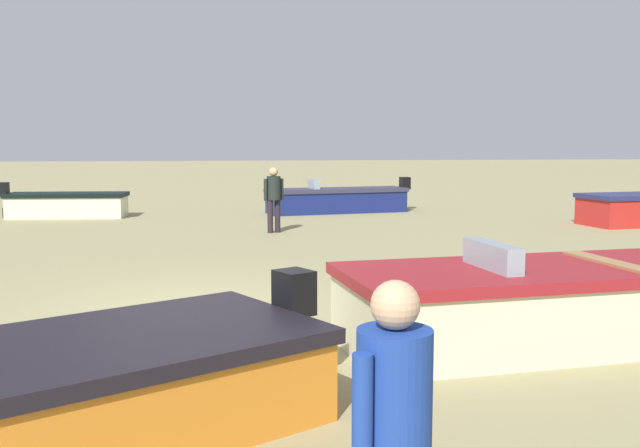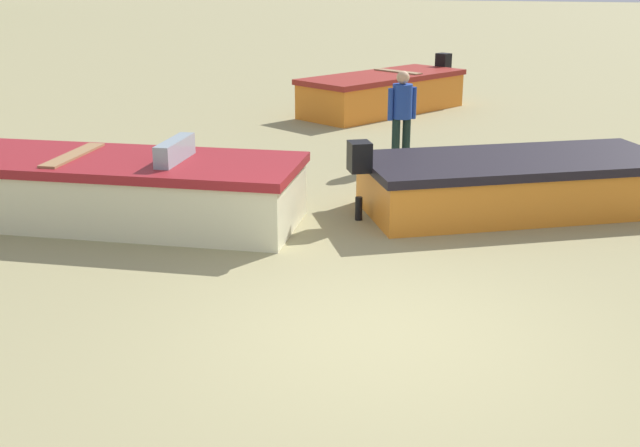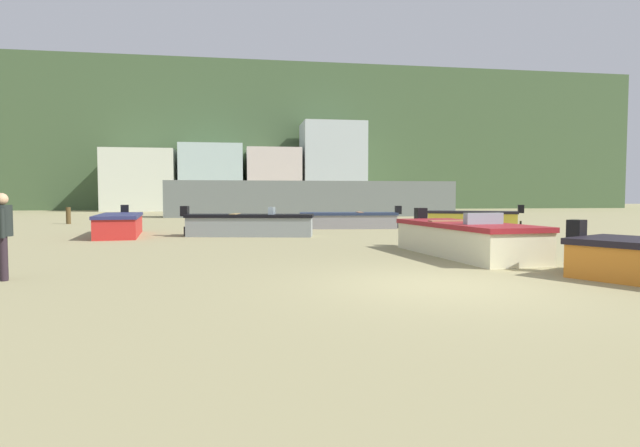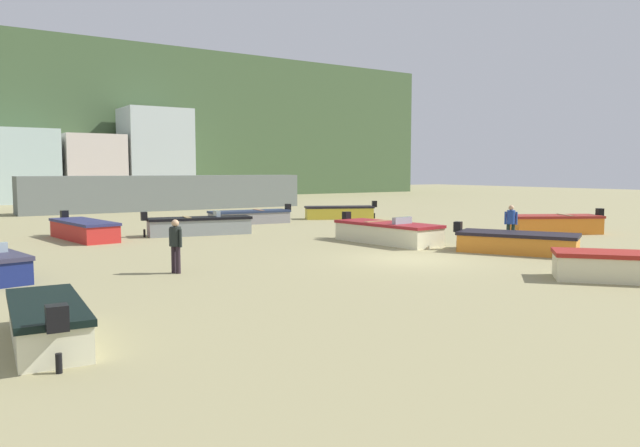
{
  "view_description": "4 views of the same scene",
  "coord_description": "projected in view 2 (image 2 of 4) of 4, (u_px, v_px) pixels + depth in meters",
  "views": [
    {
      "loc": [
        9.5,
        0.35,
        2.21
      ],
      "look_at": [
        -0.45,
        1.85,
        1.06
      ],
      "focal_mm": 39.58,
      "sensor_mm": 36.0,
      "label": 1
    },
    {
      "loc": [
        -6.56,
        -1.44,
        3.26
      ],
      "look_at": [
        1.51,
        1.04,
        0.51
      ],
      "focal_mm": 44.13,
      "sensor_mm": 36.0,
      "label": 2
    },
    {
      "loc": [
        -3.49,
        -8.48,
        1.57
      ],
      "look_at": [
        -1.08,
        6.84,
        0.73
      ],
      "focal_mm": 28.83,
      "sensor_mm": 36.0,
      "label": 3
    },
    {
      "loc": [
        -14.1,
        -15.5,
        3.09
      ],
      "look_at": [
        -0.52,
        4.99,
        0.9
      ],
      "focal_mm": 33.86,
      "sensor_mm": 36.0,
      "label": 4
    }
  ],
  "objects": [
    {
      "name": "boat_orange_8",
      "position": [
        383.0,
        93.0,
        18.53
      ],
      "size": [
        4.55,
        3.51,
        1.21
      ],
      "rotation": [
        0.0,
        0.0,
        1.07
      ],
      "color": "orange",
      "rests_on": "ground"
    },
    {
      "name": "boat_orange_2",
      "position": [
        514.0,
        184.0,
        11.0
      ],
      "size": [
        3.61,
        4.6,
        1.08
      ],
      "rotation": [
        0.0,
        0.0,
        3.64
      ],
      "color": "orange",
      "rests_on": "ground"
    },
    {
      "name": "beach_walker_foreground",
      "position": [
        402.0,
        111.0,
        13.36
      ],
      "size": [
        0.48,
        0.48,
        1.62
      ],
      "rotation": [
        0.0,
        0.0,
        5.38
      ],
      "color": "black",
      "rests_on": "ground"
    },
    {
      "name": "boat_cream_4",
      "position": [
        117.0,
        189.0,
        10.49
      ],
      "size": [
        2.24,
        5.25,
        1.19
      ],
      "rotation": [
        0.0,
        0.0,
        3.25
      ],
      "color": "beige",
      "rests_on": "ground"
    },
    {
      "name": "ground_plane",
      "position": [
        378.0,
        333.0,
        7.37
      ],
      "size": [
        160.0,
        160.0,
        0.0
      ],
      "primitive_type": "plane",
      "color": "#948C60"
    }
  ]
}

